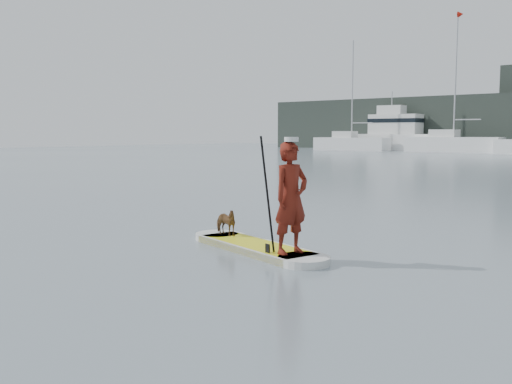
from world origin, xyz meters
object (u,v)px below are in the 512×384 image
Objects in this scene: sailboat_b at (452,143)px; paddleboard at (256,247)px; dog at (225,222)px; sailboat_a at (351,143)px; motor_yacht_b at (400,134)px; paddler at (291,198)px.

paddleboard is at bearing -74.83° from sailboat_b.
paddleboard is at bearing -97.72° from dog.
sailboat_a is at bearing 133.32° from paddleboard.
sailboat_a is 5.62m from motor_yacht_b.
sailboat_b is at bearing 121.98° from paddleboard.
paddler is at bearing 0.00° from paddleboard.
paddleboard is 55.12m from sailboat_a.
paddler reaches higher than dog.
dog is at bearing -66.75° from sailboat_a.
dog is (-1.85, 0.48, -0.62)m from paddler.
paddler is at bearing -69.38° from motor_yacht_b.
motor_yacht_b is at bearing 158.95° from sailboat_b.
dog is at bearing 87.36° from paddler.
sailboat_a is 1.18× the size of motor_yacht_b.
sailboat_a reaches higher than paddleboard.
sailboat_b is (-14.75, 49.48, 0.59)m from dog.
sailboat_b is 1.36× the size of motor_yacht_b.
sailboat_b is at bearing 2.70° from sailboat_a.
paddleboard is at bearing -66.00° from sailboat_a.
paddleboard is 1.31m from paddler.
motor_yacht_b is at bearing 38.17° from sailboat_a.
dog is 56.15m from motor_yacht_b.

